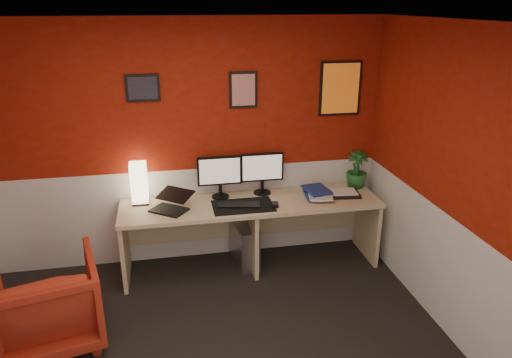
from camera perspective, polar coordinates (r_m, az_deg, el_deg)
name	(u,v)px	position (r m, az deg, el deg)	size (l,w,h in m)	color
ceiling	(195,24)	(2.93, -7.37, 17.94)	(4.00, 3.50, 0.01)	white
wall_back	(187,146)	(4.87, -8.20, 3.94)	(4.00, 0.01, 2.50)	maroon
wall_right	(470,197)	(3.91, 24.26, -1.95)	(0.01, 3.50, 2.50)	maroon
wainscot_back	(191,214)	(5.13, -7.78, -4.13)	(4.00, 0.01, 1.00)	silver
wainscot_right	(455,283)	(4.23, 22.71, -11.40)	(0.01, 3.50, 1.00)	silver
desk	(252,235)	(4.94, -0.54, -6.66)	(2.60, 0.65, 0.73)	#CDBB83
shoji_lamp	(139,184)	(4.83, -13.79, -0.62)	(0.16, 0.16, 0.40)	#FFE5B2
laptop	(168,200)	(4.62, -10.44, -2.54)	(0.33, 0.23, 0.22)	black
monitor_left	(220,171)	(4.81, -4.36, 0.99)	(0.45, 0.06, 0.58)	black
monitor_right	(262,167)	(4.90, 0.76, 1.44)	(0.45, 0.06, 0.58)	black
desk_mat	(243,206)	(4.69, -1.55, -3.23)	(0.60, 0.38, 0.01)	black
keyboard	(239,205)	(4.69, -2.09, -3.08)	(0.42, 0.14, 0.02)	black
mouse	(275,204)	(4.68, 2.30, -3.06)	(0.06, 0.10, 0.03)	black
book_bottom	(305,195)	(4.93, 5.91, -1.97)	(0.24, 0.32, 0.03)	navy
book_middle	(308,195)	(4.89, 6.29, -1.90)	(0.23, 0.32, 0.02)	silver
book_top	(306,191)	(4.91, 6.05, -1.48)	(0.23, 0.31, 0.03)	navy
zen_tray	(342,194)	(5.03, 10.21, -1.73)	(0.35, 0.25, 0.03)	black
potted_plant	(357,169)	(5.21, 11.98, 1.13)	(0.23, 0.23, 0.40)	#19591E
pc_tower	(245,245)	(5.05, -1.37, -7.86)	(0.20, 0.45, 0.45)	#99999E
armchair	(48,303)	(4.27, -23.62, -13.43)	(0.77, 0.80, 0.73)	#B52D17
art_left	(143,88)	(4.72, -13.40, 10.55)	(0.32, 0.02, 0.26)	black
art_center	(243,90)	(4.79, -1.53, 10.62)	(0.28, 0.02, 0.36)	red
art_right	(340,88)	(5.06, 10.05, 10.62)	(0.44, 0.02, 0.56)	orange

